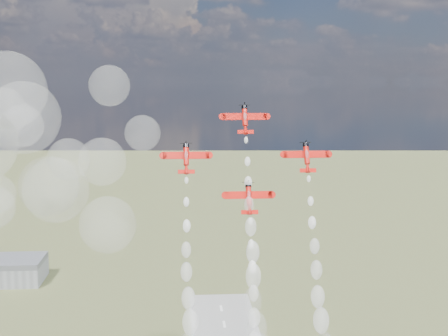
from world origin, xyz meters
name	(u,v)px	position (x,y,z in m)	size (l,w,h in m)	color
plane_lead	(245,119)	(-1.88, 7.34, 99.08)	(12.02, 6.27, 7.87)	red
plane_left	(186,158)	(-17.76, 2.03, 89.31)	(12.02, 6.27, 7.87)	red
plane_right	(307,157)	(14.01, 2.03, 89.31)	(12.02, 6.27, 7.87)	red
plane_slot	(249,198)	(-1.88, -3.27, 79.53)	(12.02, 6.27, 7.87)	red
smoke_trail_lead	(255,304)	(-1.72, -16.14, 56.01)	(5.35, 28.92, 50.12)	white
drifted_smoke_cloud	(35,148)	(-61.46, 25.00, 89.88)	(59.13, 42.57, 57.36)	white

